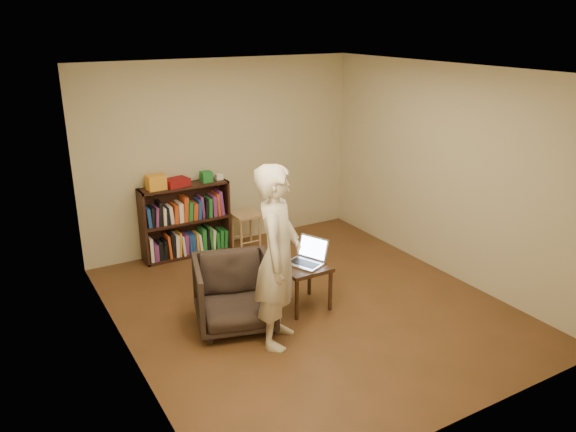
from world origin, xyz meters
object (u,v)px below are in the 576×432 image
armchair (235,294)px  person (278,257)px  side_table (304,272)px  laptop (308,258)px  bookshelf (186,224)px  stool (246,220)px

armchair → person: bearing=-46.9°
side_table → laptop: bearing=22.4°
bookshelf → person: bearing=-89.6°
stool → laptop: size_ratio=1.10×
person → laptop: bearing=-11.8°
stool → laptop: bearing=-93.9°
stool → side_table: size_ratio=1.04×
armchair → bookshelf: bearing=99.8°
armchair → laptop: size_ratio=1.70×
side_table → person: bearing=-140.8°
armchair → side_table: size_ratio=1.61×
armchair → person: (0.25, -0.49, 0.55)m
bookshelf → side_table: bookshelf is taller
stool → person: person is taller
side_table → stool: bearing=84.1°
stool → person: size_ratio=0.29×
armchair → person: size_ratio=0.45×
bookshelf → armchair: 2.08m
laptop → stool: bearing=152.4°
stool → laptop: (-0.12, -1.82, 0.14)m
side_table → person: 0.91m
side_table → laptop: size_ratio=1.06×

